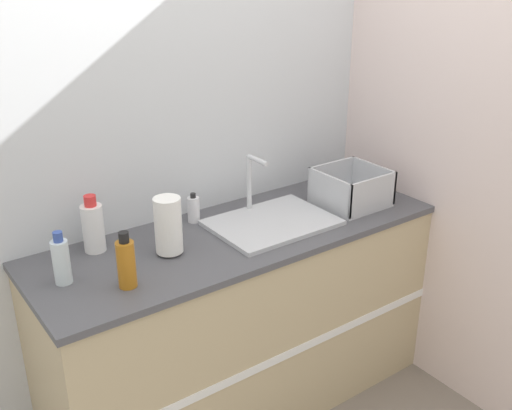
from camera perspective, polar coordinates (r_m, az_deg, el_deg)
The scene contains 10 objects.
wall_back at distance 2.78m, azimuth -5.56°, elevation 6.72°, with size 4.24×0.06×2.60m.
wall_right at distance 3.12m, azimuth 13.12°, elevation 8.01°, with size 0.06×2.62×2.60m.
counter_cabinet at distance 2.87m, azimuth -1.38°, elevation -10.97°, with size 1.86×0.65×0.94m.
sink at distance 2.70m, azimuth 1.46°, elevation -1.47°, with size 0.54×0.40×0.29m.
paper_towel_roll at distance 2.42m, azimuth -8.36°, elevation -1.97°, with size 0.11×0.11×0.24m.
dish_rack at distance 2.93m, azimuth 9.04°, elevation 1.31°, with size 0.30×0.30×0.18m.
bottle_amber at distance 2.22m, azimuth -12.26°, elevation -5.41°, with size 0.07×0.07×0.22m.
bottle_white_spray at distance 2.51m, azimuth -15.26°, elevation -2.00°, with size 0.09×0.09×0.24m.
bottle_clear at distance 2.31m, azimuth -18.06°, elevation -5.06°, with size 0.06×0.06×0.21m.
soap_dispenser at distance 2.72m, azimuth -5.96°, elevation -0.40°, with size 0.06×0.06×0.14m.
Camera 1 is at (-1.34, -1.66, 2.07)m, focal length 42.00 mm.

